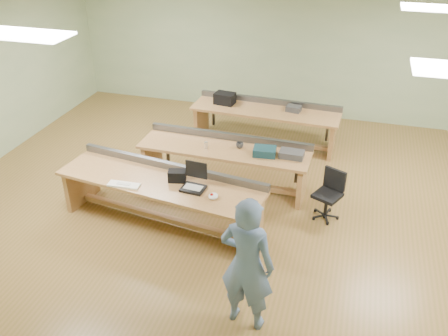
% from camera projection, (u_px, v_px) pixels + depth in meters
% --- Properties ---
extents(floor, '(10.00, 10.00, 0.00)m').
position_uv_depth(floor, '(249.00, 205.00, 7.75)').
color(floor, brown).
rests_on(floor, ground).
extents(ceiling, '(10.00, 10.00, 0.00)m').
position_uv_depth(ceiling, '(255.00, 18.00, 6.26)').
color(ceiling, silver).
rests_on(ceiling, wall_back).
extents(wall_back, '(10.00, 0.04, 3.00)m').
position_uv_depth(wall_back, '(293.00, 49.00, 10.34)').
color(wall_back, '#A5B589').
rests_on(wall_back, floor).
extents(wall_front, '(10.00, 0.04, 3.00)m').
position_uv_depth(wall_front, '(133.00, 325.00, 3.67)').
color(wall_front, '#A5B589').
rests_on(wall_front, floor).
extents(fluor_panels, '(6.20, 3.50, 0.03)m').
position_uv_depth(fluor_panels, '(254.00, 20.00, 6.28)').
color(fluor_panels, white).
rests_on(fluor_panels, ceiling).
extents(workbench_front, '(3.25, 1.26, 0.86)m').
position_uv_depth(workbench_front, '(161.00, 191.00, 7.10)').
color(workbench_front, tan).
rests_on(workbench_front, floor).
extents(workbench_mid, '(2.90, 0.84, 0.86)m').
position_uv_depth(workbench_mid, '(225.00, 157.00, 8.02)').
color(workbench_mid, tan).
rests_on(workbench_mid, floor).
extents(workbench_back, '(2.95, 0.90, 0.86)m').
position_uv_depth(workbench_back, '(265.00, 118.00, 9.44)').
color(workbench_back, tan).
rests_on(workbench_back, floor).
extents(person, '(0.68, 0.49, 1.73)m').
position_uv_depth(person, '(247.00, 264.00, 5.22)').
color(person, slate).
rests_on(person, floor).
extents(laptop_base, '(0.35, 0.30, 0.04)m').
position_uv_depth(laptop_base, '(193.00, 188.00, 6.77)').
color(laptop_base, black).
rests_on(laptop_base, workbench_front).
extents(laptop_screen, '(0.33, 0.04, 0.26)m').
position_uv_depth(laptop_screen, '(196.00, 170.00, 6.75)').
color(laptop_screen, black).
rests_on(laptop_screen, laptop_base).
extents(keyboard, '(0.48, 0.18, 0.03)m').
position_uv_depth(keyboard, '(124.00, 185.00, 6.86)').
color(keyboard, white).
rests_on(keyboard, workbench_front).
extents(trackball_mouse, '(0.14, 0.16, 0.07)m').
position_uv_depth(trackball_mouse, '(213.00, 196.00, 6.57)').
color(trackball_mouse, white).
rests_on(trackball_mouse, workbench_front).
extents(camera_bag, '(0.28, 0.22, 0.17)m').
position_uv_depth(camera_bag, '(177.00, 176.00, 6.94)').
color(camera_bag, black).
rests_on(camera_bag, workbench_front).
extents(task_chair, '(0.57, 0.57, 0.80)m').
position_uv_depth(task_chair, '(328.00, 201.00, 7.35)').
color(task_chair, black).
rests_on(task_chair, floor).
extents(parts_bin_teal, '(0.39, 0.31, 0.13)m').
position_uv_depth(parts_bin_teal, '(265.00, 151.00, 7.66)').
color(parts_bin_teal, '#12323B').
rests_on(parts_bin_teal, workbench_mid).
extents(parts_bin_grey, '(0.40, 0.26, 0.11)m').
position_uv_depth(parts_bin_grey, '(292.00, 154.00, 7.60)').
color(parts_bin_grey, '#353537').
rests_on(parts_bin_grey, workbench_mid).
extents(mug, '(0.15, 0.15, 0.10)m').
position_uv_depth(mug, '(240.00, 145.00, 7.88)').
color(mug, '#353537').
rests_on(mug, workbench_mid).
extents(drinks_can, '(0.08, 0.08, 0.12)m').
position_uv_depth(drinks_can, '(206.00, 145.00, 7.86)').
color(drinks_can, white).
rests_on(drinks_can, workbench_mid).
extents(storage_box_back, '(0.43, 0.33, 0.22)m').
position_uv_depth(storage_box_back, '(225.00, 98.00, 9.54)').
color(storage_box_back, black).
rests_on(storage_box_back, workbench_back).
extents(tray_back, '(0.31, 0.25, 0.11)m').
position_uv_depth(tray_back, '(294.00, 109.00, 9.22)').
color(tray_back, '#353537').
rests_on(tray_back, workbench_back).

